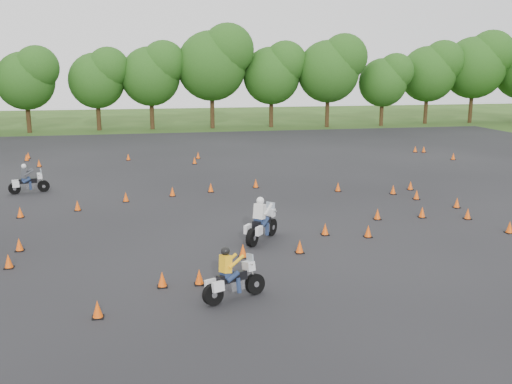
% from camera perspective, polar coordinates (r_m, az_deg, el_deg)
% --- Properties ---
extents(ground, '(140.00, 140.00, 0.00)m').
position_cam_1_polar(ground, '(20.57, 2.22, -5.64)').
color(ground, '#2D5119').
rests_on(ground, ground).
extents(asphalt_pad, '(62.00, 62.00, 0.00)m').
position_cam_1_polar(asphalt_pad, '(26.21, -0.87, -1.62)').
color(asphalt_pad, black).
rests_on(asphalt_pad, ground).
extents(treeline, '(87.23, 32.65, 11.12)m').
position_cam_1_polar(treeline, '(54.79, -2.77, 10.74)').
color(treeline, '#224E16').
rests_on(treeline, ground).
extents(traffic_cones, '(36.10, 33.44, 0.45)m').
position_cam_1_polar(traffic_cones, '(25.36, -0.46, -1.58)').
color(traffic_cones, '#FF560A').
rests_on(traffic_cones, asphalt_pad).
extents(rider_grey, '(2.08, 1.07, 1.54)m').
position_cam_1_polar(rider_grey, '(31.43, -21.81, 1.29)').
color(rider_grey, '#3A3C41').
rests_on(rider_grey, ground).
extents(rider_yellow, '(2.05, 1.33, 1.52)m').
position_cam_1_polar(rider_yellow, '(15.95, -2.09, -8.21)').
color(rider_yellow, '#F6AF15').
rests_on(rider_yellow, ground).
extents(rider_white, '(1.93, 2.17, 1.72)m').
position_cam_1_polar(rider_white, '(21.16, 0.59, -2.67)').
color(rider_white, silver).
rests_on(rider_white, ground).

